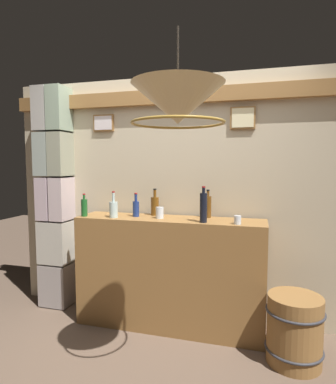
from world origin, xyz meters
TOP-DOWN VIEW (x-y plane):
  - ground_plane at (0.00, 0.00)m, footprint 12.00×12.00m
  - panelled_rear_partition at (-0.00, 1.10)m, footprint 3.54×0.15m
  - stone_pillar at (-1.31, 0.96)m, footprint 0.34×0.32m
  - bar_shelf_unit at (0.00, 0.81)m, footprint 1.76×0.42m
  - liquor_bottle_rum at (-0.52, 0.71)m, footprint 0.08×0.08m
  - liquor_bottle_vermouth at (0.34, 0.69)m, footprint 0.06×0.06m
  - liquor_bottle_sherry at (-0.34, 0.82)m, footprint 0.06×0.06m
  - liquor_bottle_whiskey at (0.34, 0.95)m, footprint 0.07×0.07m
  - liquor_bottle_gin at (-0.82, 0.70)m, footprint 0.06×0.06m
  - liquor_bottle_port at (-0.19, 0.94)m, footprint 0.08×0.08m
  - glass_tumbler_rocks at (0.63, 0.68)m, footprint 0.06×0.06m
  - glass_tumbler_highball at (-0.09, 0.79)m, footprint 0.07×0.07m
  - pendant_lamp at (0.33, -0.19)m, footprint 0.56×0.56m
  - wooden_barrel at (1.09, 0.52)m, footprint 0.44×0.44m

SIDE VIEW (x-z plane):
  - ground_plane at x=0.00m, z-range 0.00..0.00m
  - wooden_barrel at x=1.09m, z-range 0.00..0.54m
  - bar_shelf_unit at x=0.00m, z-range 0.00..1.04m
  - glass_tumbler_rocks at x=0.63m, z-range 1.04..1.12m
  - glass_tumbler_highball at x=-0.09m, z-range 1.04..1.15m
  - liquor_bottle_rum at x=-0.52m, z-range 1.00..1.25m
  - liquor_bottle_sherry at x=-0.34m, z-range 1.01..1.24m
  - liquor_bottle_gin at x=-0.82m, z-range 1.02..1.24m
  - liquor_bottle_port at x=-0.19m, z-range 1.01..1.27m
  - liquor_bottle_whiskey at x=0.34m, z-range 1.02..1.28m
  - liquor_bottle_vermouth at x=0.34m, z-range 1.02..1.34m
  - stone_pillar at x=-1.31m, z-range 0.02..2.35m
  - panelled_rear_partition at x=0.00m, z-range 0.07..2.47m
  - pendant_lamp at x=0.33m, z-range 1.62..2.17m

